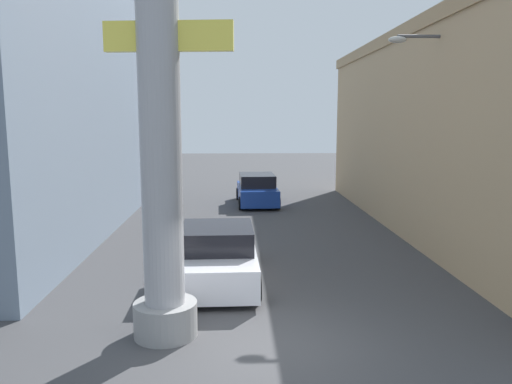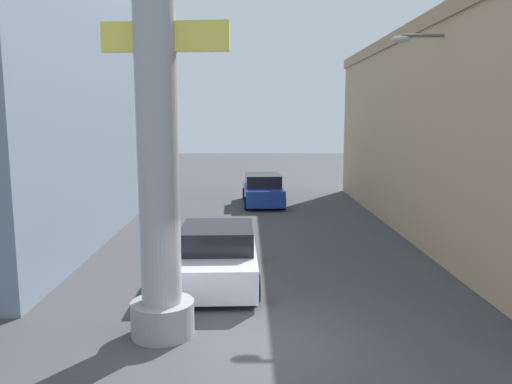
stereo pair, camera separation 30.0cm
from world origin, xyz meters
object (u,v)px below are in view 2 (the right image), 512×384
palm_tree_near_right (506,45)px  pedestrian_curb_left (13,270)px  street_lamp (455,124)px  palm_tree_mid_left (60,122)px  car_lead (218,254)px  palm_tree_far_left (134,118)px  car_far (263,190)px  pedestrian_mid_right (416,214)px  neon_sign_pole (156,87)px

palm_tree_near_right → pedestrian_curb_left: size_ratio=5.37×
street_lamp → palm_tree_near_right: 2.78m
palm_tree_mid_left → car_lead: bearing=-39.6°
palm_tree_near_right → palm_tree_far_left: 19.34m
car_lead → palm_tree_near_right: palm_tree_near_right is taller
palm_tree_far_left → pedestrian_curb_left: (0.96, -16.75, -3.34)m
pedestrian_curb_left → palm_tree_far_left: bearing=93.3°
car_far → pedestrian_mid_right: bearing=-55.5°
palm_tree_far_left → pedestrian_curb_left: 17.10m
car_lead → car_far: 12.06m
palm_tree_near_right → palm_tree_mid_left: size_ratio=1.38×
neon_sign_pole → pedestrian_mid_right: size_ratio=6.83×
street_lamp → car_lead: size_ratio=1.37×
pedestrian_mid_right → car_far: bearing=124.5°
car_far → palm_tree_far_left: bearing=161.7°
palm_tree_far_left → pedestrian_curb_left: bearing=-86.7°
neon_sign_pole → palm_tree_near_right: (8.52, 3.57, 1.30)m
palm_tree_far_left → pedestrian_mid_right: size_ratio=4.43×
palm_tree_mid_left → pedestrian_curb_left: bearing=-78.4°
street_lamp → car_lead: street_lamp is taller
car_lead → pedestrian_curb_left: 5.08m
street_lamp → car_far: size_ratio=1.61×
neon_sign_pole → palm_tree_far_left: neon_sign_pole is taller
car_lead → palm_tree_mid_left: (-5.93, 4.90, 3.54)m
neon_sign_pole → palm_tree_far_left: size_ratio=1.54×
car_lead → palm_tree_mid_left: bearing=140.4°
car_far → palm_tree_far_left: (-6.99, 2.31, 3.66)m
neon_sign_pole → palm_tree_far_left: (-4.44, 17.80, -0.58)m
street_lamp → palm_tree_mid_left: bearing=166.8°
car_lead → neon_sign_pole: bearing=-104.8°
pedestrian_curb_left → palm_tree_mid_left: bearing=101.6°
palm_tree_far_left → pedestrian_mid_right: (12.27, -10.00, -3.45)m
palm_tree_near_right → neon_sign_pole: bearing=-157.3°
palm_tree_mid_left → palm_tree_near_right: bearing=-19.8°
neon_sign_pole → palm_tree_mid_left: neon_sign_pole is taller
car_lead → palm_tree_far_left: 15.69m
car_far → neon_sign_pole: bearing=-99.3°
neon_sign_pole → palm_tree_near_right: size_ratio=1.15×
car_lead → pedestrian_mid_right: (6.89, 4.27, 0.25)m
palm_tree_far_left → pedestrian_mid_right: bearing=-39.2°
neon_sign_pole → street_lamp: 9.72m
car_lead → pedestrian_curb_left: (-4.42, -2.48, 0.36)m
neon_sign_pole → palm_tree_far_left: 18.36m
street_lamp → palm_tree_far_left: (-12.50, 12.41, 0.17)m
palm_tree_mid_left → pedestrian_mid_right: 13.25m
pedestrian_mid_right → pedestrian_curb_left: bearing=-149.2°
neon_sign_pole → pedestrian_mid_right: 11.76m
car_far → car_lead: bearing=-97.7°
palm_tree_far_left → street_lamp: bearing=-44.8°
palm_tree_near_right → palm_tree_mid_left: bearing=160.2°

